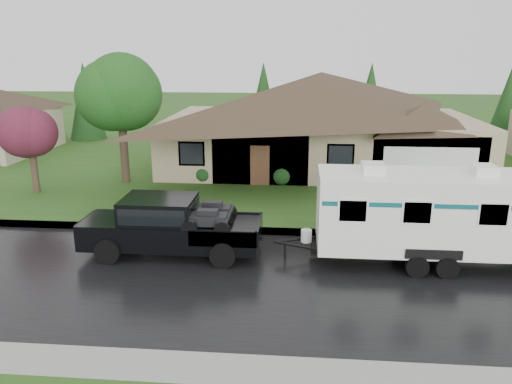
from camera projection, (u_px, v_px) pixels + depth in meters
ground at (275, 256)px, 17.59m from camera, size 140.00×140.00×0.00m
road at (272, 281)px, 15.67m from camera, size 140.00×8.00×0.01m
curb at (278, 231)px, 19.72m from camera, size 140.00×0.50×0.15m
lawn at (286, 162)px, 31.94m from camera, size 140.00×26.00×0.15m
house_main at (325, 109)px, 29.68m from camera, size 19.44×10.80×6.90m
tree_left_green at (120, 96)px, 25.66m from camera, size 3.96×3.96×6.55m
tree_red at (30, 135)px, 24.16m from camera, size 2.52×2.52×4.17m
shrub_row at (322, 175)px, 26.16m from camera, size 13.60×1.00×1.00m
pickup_truck at (168, 224)px, 17.49m from camera, size 6.19×2.35×2.06m
travel_trailer at (427, 211)px, 16.57m from camera, size 7.64×2.68×3.43m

